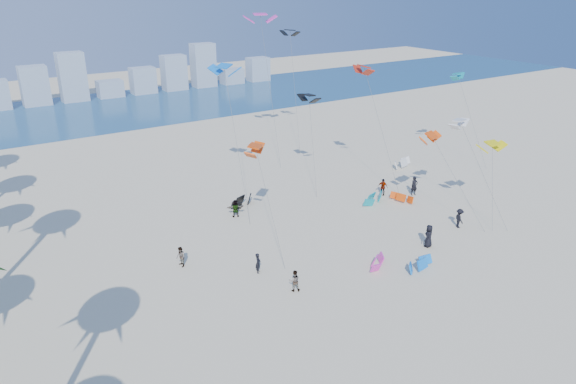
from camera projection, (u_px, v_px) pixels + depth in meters
ground at (403, 371)px, 28.75m from camera, size 220.00×220.00×0.00m
ocean at (81, 113)px, 84.65m from camera, size 220.00×220.00×0.00m
kitesurfer_near at (258, 263)px, 38.22m from camera, size 0.62×0.67×1.54m
kitesurfer_mid at (294, 281)px, 35.95m from camera, size 0.94×0.87×1.56m
kitesurfers_far at (357, 215)px, 45.86m from camera, size 25.47×14.44×1.93m
grounded_kites at (367, 203)px, 49.29m from camera, size 24.00×19.58×0.96m
flying_kites at (337, 77)px, 50.42m from camera, size 32.53×33.09×16.98m
distant_skyline at (57, 85)px, 90.66m from camera, size 85.00×3.00×8.40m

